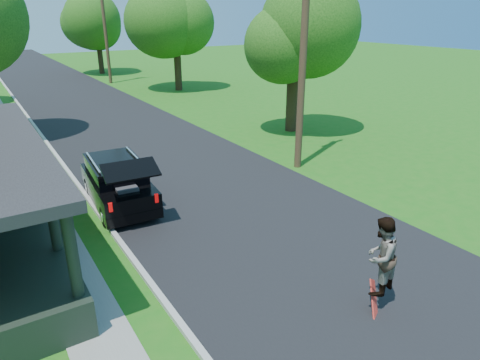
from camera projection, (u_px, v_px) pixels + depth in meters
ground at (334, 277)px, 10.76m from camera, size 140.00×140.00×0.00m
street at (106, 120)px, 26.49m from camera, size 8.00×120.00×0.02m
curb at (36, 128)px, 24.48m from camera, size 0.15×120.00×0.12m
sidewalk at (5, 132)px, 23.71m from camera, size 1.30×120.00×0.03m
black_suv at (118, 183)px, 14.51m from camera, size 2.02×4.63×2.11m
skateboarder at (381, 256)px, 9.17m from camera, size 1.02×0.88×1.81m
skateboard at (374, 301)px, 9.50m from camera, size 0.56×0.58×0.81m
tree_right_near at (294, 31)px, 22.14m from camera, size 5.68×5.76×8.01m
tree_right_mid at (174, 14)px, 34.29m from camera, size 6.27×6.14×9.44m
tree_right_far at (96, 23)px, 44.39m from camera, size 6.51×6.32×8.25m
utility_pole_near at (304, 31)px, 16.42m from camera, size 1.81×0.52×10.78m
utility_pole_far at (104, 21)px, 38.07m from camera, size 1.75×0.57×10.65m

